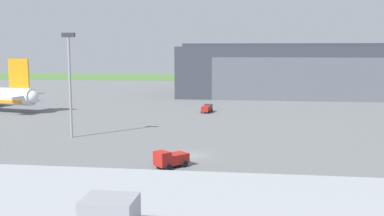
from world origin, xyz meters
The scene contains 6 objects.
ground_plane centered at (0.00, 0.00, 0.00)m, with size 440.00×440.00×0.00m, color slate.
grass_field_strip centered at (0.00, 188.45, 0.04)m, with size 440.00×56.00×0.08m, color #4C7735.
maintenance_hangar centered at (34.51, 96.76, 8.63)m, with size 100.87×42.18×18.17m.
pushback_tractor centered at (-1.99, -7.40, 1.22)m, with size 4.72×4.90×2.41m.
baggage_tug centered at (-2.47, 46.94, 1.06)m, with size 2.78×5.03×1.95m.
apron_light_mast centered at (-23.70, 11.03, 11.09)m, with size 2.40×0.50×18.91m.
Camera 1 is at (8.76, -65.40, 15.85)m, focal length 41.67 mm.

